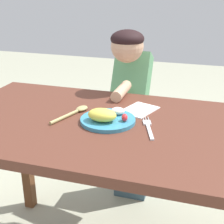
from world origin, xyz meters
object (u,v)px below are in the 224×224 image
Objects in this scene: plate at (107,118)px; spoon at (75,112)px; person at (131,116)px; fork at (148,127)px.

plate reaches higher than spoon.
spoon is (-0.15, 0.05, -0.01)m from plate.
person reaches higher than spoon.
fork is at bearing 110.37° from person.
person reaches higher than plate.
fork is 0.57m from person.
plate is at bearing 70.24° from fork.
spoon is at bearing 62.22° from fork.
plate is 0.16m from spoon.
plate is at bearing -88.61° from spoon.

